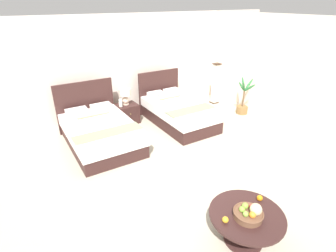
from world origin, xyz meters
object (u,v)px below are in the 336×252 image
at_px(bed_near_corner, 178,112).
at_px(vase, 121,103).
at_px(potted_palm, 243,104).
at_px(fruit_bowl, 249,213).
at_px(nightstand, 127,114).
at_px(table_lamp, 125,94).
at_px(coffee_table, 246,221).
at_px(floor_lamp_corner, 215,84).
at_px(bed_near_window, 100,132).
at_px(loose_apple, 225,220).
at_px(loose_orange, 260,198).

distance_m(bed_near_corner, vase, 1.44).
distance_m(bed_near_corner, potted_palm, 1.93).
bearing_deg(fruit_bowl, bed_near_corner, 68.22).
xyz_separation_m(nightstand, fruit_bowl, (-0.34, -4.27, 0.28)).
relative_size(bed_near_corner, table_lamp, 5.15).
bearing_deg(bed_near_corner, coffee_table, -111.66).
bearing_deg(fruit_bowl, floor_lamp_corner, 52.31).
relative_size(bed_near_window, fruit_bowl, 5.59).
height_order(table_lamp, loose_apple, table_lamp).
height_order(fruit_bowl, floor_lamp_corner, floor_lamp_corner).
xyz_separation_m(coffee_table, loose_apple, (-0.32, 0.05, 0.15)).
height_order(bed_near_corner, potted_palm, bed_near_corner).
xyz_separation_m(bed_near_corner, loose_apple, (-1.72, -3.46, 0.19)).
distance_m(bed_near_window, loose_orange, 3.58).
height_order(bed_near_window, bed_near_corner, bed_near_window).
bearing_deg(vase, bed_near_window, -140.47).
bearing_deg(potted_palm, loose_apple, -140.16).
height_order(loose_apple, loose_orange, loose_apple).
bearing_deg(bed_near_window, potted_palm, -6.87).
relative_size(table_lamp, fruit_bowl, 1.11).
relative_size(nightstand, potted_palm, 0.54).
bearing_deg(potted_palm, coffee_table, -136.98).
distance_m(table_lamp, loose_orange, 4.17).
bearing_deg(loose_apple, vase, 83.48).
xyz_separation_m(vase, loose_orange, (0.19, -4.10, -0.10)).
xyz_separation_m(floor_lamp_corner, potted_palm, (0.08, -1.06, -0.32)).
bearing_deg(potted_palm, bed_near_corner, 165.89).
xyz_separation_m(table_lamp, floor_lamp_corner, (2.87, -0.14, -0.16)).
height_order(loose_apple, potted_palm, potted_palm).
bearing_deg(table_lamp, loose_orange, -89.65).
xyz_separation_m(bed_near_window, bed_near_corner, (2.05, -0.00, 0.01)).
bearing_deg(potted_palm, table_lamp, 157.98).
height_order(vase, loose_orange, vase).
xyz_separation_m(loose_orange, floor_lamp_corner, (2.85, 4.02, 0.11)).
distance_m(coffee_table, loose_orange, 0.37).
bearing_deg(loose_apple, table_lamp, 81.40).
height_order(fruit_bowl, loose_apple, fruit_bowl).
bearing_deg(loose_orange, table_lamp, 90.35).
relative_size(bed_near_window, vase, 11.35).
height_order(vase, fruit_bowl, vase).
bearing_deg(coffee_table, loose_apple, 170.90).
bearing_deg(nightstand, table_lamp, 90.00).
bearing_deg(table_lamp, bed_near_corner, -33.71).
xyz_separation_m(table_lamp, potted_palm, (2.96, -1.20, -0.48)).
xyz_separation_m(loose_apple, potted_palm, (3.59, 2.99, -0.21)).
bearing_deg(bed_near_corner, loose_orange, -107.21).
bearing_deg(coffee_table, bed_near_window, 100.57).
bearing_deg(floor_lamp_corner, nightstand, 177.66).
xyz_separation_m(bed_near_corner, nightstand, (-1.09, 0.71, -0.06)).
relative_size(nightstand, loose_apple, 6.82).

